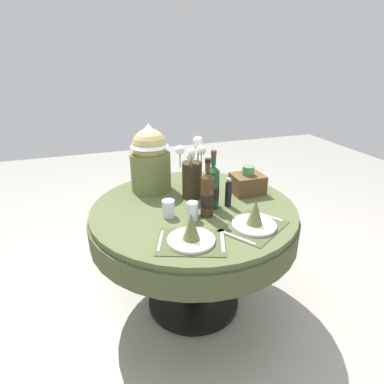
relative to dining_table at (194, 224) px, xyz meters
The scene contains 12 objects.
ground 0.63m from the dining_table, ahead, with size 8.00×8.00×0.00m, color #9E998E.
dining_table is the anchor object (origin of this frame).
place_setting_left 0.45m from the dining_table, 110.65° to the right, with size 0.41×0.36×0.16m.
place_setting_right 0.45m from the dining_table, 57.67° to the right, with size 0.43×0.40×0.16m.
flower_vase 0.33m from the dining_table, 75.31° to the left, with size 0.20×0.25×0.40m.
wine_bottle_left 0.30m from the dining_table, 77.93° to the right, with size 0.08×0.08×0.35m.
wine_bottle_centre 0.29m from the dining_table, 28.36° to the right, with size 0.08×0.08×0.36m.
tumbler_near_left 0.25m from the dining_table, 111.36° to the right, with size 0.06×0.06×0.11m, color silver.
tumbler_near_right 0.27m from the dining_table, 155.06° to the right, with size 0.07×0.07×0.10m, color silver.
pepper_mill 0.30m from the dining_table, 18.63° to the right, with size 0.04×0.04×0.19m.
gift_tub_back_left 0.54m from the dining_table, 119.08° to the left, with size 0.27×0.27×0.45m.
woven_basket_side_right 0.46m from the dining_table, 11.19° to the left, with size 0.20×0.17×0.19m.
Camera 1 is at (-0.59, -1.70, 1.63)m, focal length 30.31 mm.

